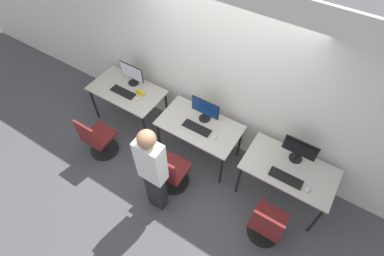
% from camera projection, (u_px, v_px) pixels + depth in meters
% --- Properties ---
extents(ground_plane, '(20.00, 20.00, 0.00)m').
position_uv_depth(ground_plane, '(187.00, 168.00, 4.96)').
color(ground_plane, '#4C4C51').
extents(wall_back, '(12.00, 0.05, 2.80)m').
position_uv_depth(wall_back, '(218.00, 75.00, 4.32)').
color(wall_back, silver).
rests_on(wall_back, ground_plane).
extents(desk_left, '(1.26, 0.72, 0.75)m').
position_uv_depth(desk_left, '(127.00, 93.00, 5.12)').
color(desk_left, '#BCB7AD').
rests_on(desk_left, ground_plane).
extents(monitor_left, '(0.46, 0.19, 0.39)m').
position_uv_depth(monitor_left, '(132.00, 74.00, 5.00)').
color(monitor_left, black).
rests_on(monitor_left, desk_left).
extents(keyboard_left, '(0.45, 0.15, 0.02)m').
position_uv_depth(keyboard_left, '(123.00, 92.00, 5.00)').
color(keyboard_left, black).
rests_on(keyboard_left, desk_left).
extents(mouse_left, '(0.06, 0.09, 0.03)m').
position_uv_depth(mouse_left, '(137.00, 99.00, 4.90)').
color(mouse_left, silver).
rests_on(mouse_left, desk_left).
extents(office_chair_left, '(0.48, 0.48, 0.87)m').
position_uv_depth(office_chair_left, '(98.00, 140.00, 4.90)').
color(office_chair_left, black).
rests_on(office_chair_left, ground_plane).
extents(desk_center, '(1.26, 0.72, 0.75)m').
position_uv_depth(desk_center, '(199.00, 128.00, 4.63)').
color(desk_center, '#BCB7AD').
rests_on(desk_center, ground_plane).
extents(monitor_center, '(0.46, 0.19, 0.39)m').
position_uv_depth(monitor_center, '(205.00, 109.00, 4.49)').
color(monitor_center, black).
rests_on(monitor_center, desk_center).
extents(keyboard_center, '(0.45, 0.15, 0.02)m').
position_uv_depth(keyboard_center, '(197.00, 128.00, 4.52)').
color(keyboard_center, black).
rests_on(keyboard_center, desk_center).
extents(mouse_center, '(0.06, 0.09, 0.03)m').
position_uv_depth(mouse_center, '(215.00, 136.00, 4.41)').
color(mouse_center, silver).
rests_on(mouse_center, desk_center).
extents(office_chair_center, '(0.48, 0.48, 0.87)m').
position_uv_depth(office_chair_center, '(171.00, 173.00, 4.50)').
color(office_chair_center, black).
rests_on(office_chair_center, ground_plane).
extents(person_center, '(0.36, 0.23, 1.73)m').
position_uv_depth(person_center, '(152.00, 170.00, 3.84)').
color(person_center, '#232328').
rests_on(person_center, ground_plane).
extents(desk_right, '(1.26, 0.72, 0.75)m').
position_uv_depth(desk_right, '(289.00, 172.00, 4.14)').
color(desk_right, '#BCB7AD').
rests_on(desk_right, ground_plane).
extents(monitor_right, '(0.46, 0.19, 0.39)m').
position_uv_depth(monitor_right, '(300.00, 150.00, 4.02)').
color(monitor_right, black).
rests_on(monitor_right, desk_right).
extents(keyboard_right, '(0.45, 0.15, 0.02)m').
position_uv_depth(keyboard_right, '(286.00, 178.00, 3.98)').
color(keyboard_right, black).
rests_on(keyboard_right, desk_right).
extents(mouse_right, '(0.06, 0.09, 0.03)m').
position_uv_depth(mouse_right, '(308.00, 190.00, 3.87)').
color(mouse_right, silver).
rests_on(mouse_right, desk_right).
extents(office_chair_right, '(0.48, 0.48, 0.87)m').
position_uv_depth(office_chair_right, '(266.00, 225.00, 4.00)').
color(office_chair_right, black).
rests_on(office_chair_right, ground_plane).
extents(placard_left, '(0.16, 0.03, 0.08)m').
position_uv_depth(placard_left, '(140.00, 93.00, 4.95)').
color(placard_left, yellow).
rests_on(placard_left, desk_left).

